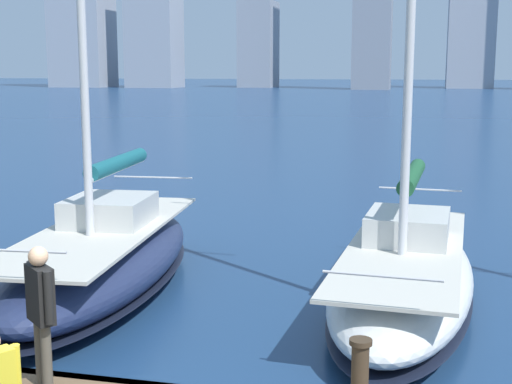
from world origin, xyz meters
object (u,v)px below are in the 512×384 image
(sailboat_forest, at_px, (404,271))
(sailboat_teal, at_px, (103,256))
(person_black_shirt, at_px, (41,304))
(mooring_post, at_px, (360,376))

(sailboat_forest, relative_size, sailboat_teal, 1.19)
(sailboat_forest, height_order, person_black_shirt, sailboat_forest)
(person_black_shirt, height_order, mooring_post, person_black_shirt)
(person_black_shirt, bearing_deg, sailboat_teal, -71.94)
(person_black_shirt, xyz_separation_m, mooring_post, (-3.86, -0.17, -0.61))
(sailboat_teal, height_order, person_black_shirt, sailboat_teal)
(sailboat_forest, height_order, sailboat_teal, sailboat_forest)
(sailboat_forest, bearing_deg, mooring_post, 86.52)
(sailboat_teal, relative_size, mooring_post, 12.10)
(sailboat_forest, height_order, mooring_post, sailboat_forest)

